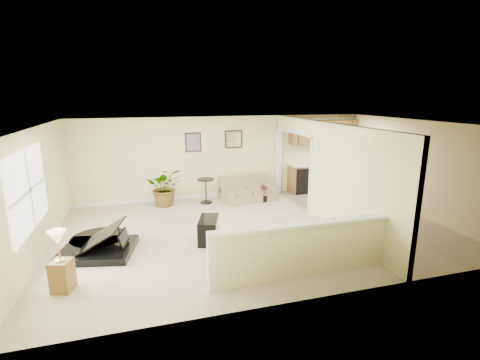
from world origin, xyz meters
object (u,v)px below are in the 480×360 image
object	(u,v)px
palm_plant	(165,187)
lamp_stand	(61,266)
piano	(95,226)
piano_bench	(209,230)
small_plant	(264,195)
accent_table	(206,188)
loveseat	(247,188)

from	to	relation	value
palm_plant	lamp_stand	bearing A→B (deg)	-115.51
piano	piano_bench	distance (m)	2.33
piano	lamp_stand	distance (m)	1.49
piano_bench	palm_plant	bearing A→B (deg)	103.62
piano_bench	small_plant	distance (m)	3.24
piano_bench	accent_table	bearing A→B (deg)	80.40
piano	accent_table	size ratio (longest dim) A/B	2.53
piano_bench	accent_table	world-z (taller)	accent_table
loveseat	small_plant	size ratio (longest dim) A/B	3.32
lamp_stand	accent_table	bearing A→B (deg)	52.36
loveseat	lamp_stand	distance (m)	6.01
piano_bench	loveseat	bearing A→B (deg)	57.66
piano	piano_bench	xyz separation A→B (m)	(2.31, -0.15, -0.29)
piano_bench	small_plant	world-z (taller)	piano_bench
lamp_stand	small_plant	bearing A→B (deg)	37.59
loveseat	lamp_stand	size ratio (longest dim) A/B	1.62
piano_bench	palm_plant	xyz separation A→B (m)	(-0.69, 2.86, 0.29)
loveseat	small_plant	xyz separation A→B (m)	(0.40, -0.35, -0.13)
lamp_stand	palm_plant	bearing A→B (deg)	64.49
palm_plant	loveseat	bearing A→B (deg)	-2.09
accent_table	small_plant	size ratio (longest dim) A/B	1.43
loveseat	piano_bench	bearing A→B (deg)	-128.81
loveseat	small_plant	distance (m)	0.55
accent_table	lamp_stand	distance (m)	5.15
piano	piano_bench	world-z (taller)	piano
piano	accent_table	xyz separation A→B (m)	(2.78, 2.64, -0.08)
piano	palm_plant	world-z (taller)	piano
piano	accent_table	bearing A→B (deg)	55.73
accent_table	small_plant	world-z (taller)	accent_table
loveseat	accent_table	size ratio (longest dim) A/B	2.32
loveseat	lamp_stand	bearing A→B (deg)	-143.93
small_plant	lamp_stand	world-z (taller)	lamp_stand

